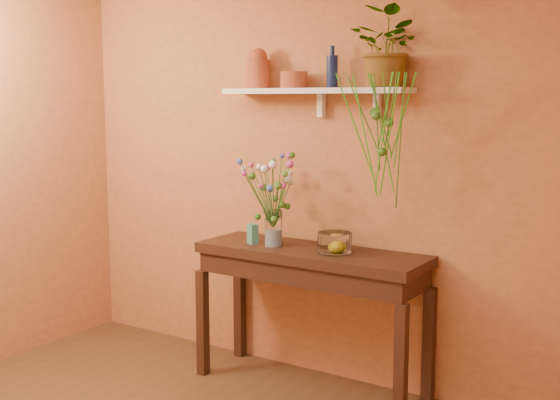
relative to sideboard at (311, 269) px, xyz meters
The scene contains 13 objects.
room 1.83m from the sideboard, 93.74° to the right, with size 4.04×4.04×2.70m.
sideboard is the anchor object (origin of this frame).
wall_shelf 1.14m from the sideboard, 110.95° to the left, with size 1.30×0.24×0.19m.
terracotta_jug 1.38m from the sideboard, 164.44° to the left, with size 0.20×0.20×0.27m.
terracotta_pot 1.23m from the sideboard, 150.08° to the left, with size 0.17×0.17×0.11m, color #99492B.
blue_bottle 1.27m from the sideboard, 69.82° to the left, with size 0.09×0.09×0.26m.
spider_plant 1.46m from the sideboard, 14.64° to the left, with size 0.42×0.36×0.47m, color #32621C.
plant_fronds 1.05m from the sideboard, ahead, with size 0.51×0.21×0.80m.
glass_vase 0.35m from the sideboard, 168.62° to the right, with size 0.11×0.11×0.24m.
bouquet 0.61m from the sideboard, 168.81° to the right, with size 0.42×0.49×0.49m.
glass_bowl 0.27m from the sideboard, ahead, with size 0.21×0.21×0.13m.
lemon 0.26m from the sideboard, ahead, with size 0.08×0.08×0.08m, color yellow.
carton 0.46m from the sideboard, behind, with size 0.07×0.05×0.13m, color #2D6180.
Camera 1 is at (2.39, -2.09, 1.87)m, focal length 45.71 mm.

